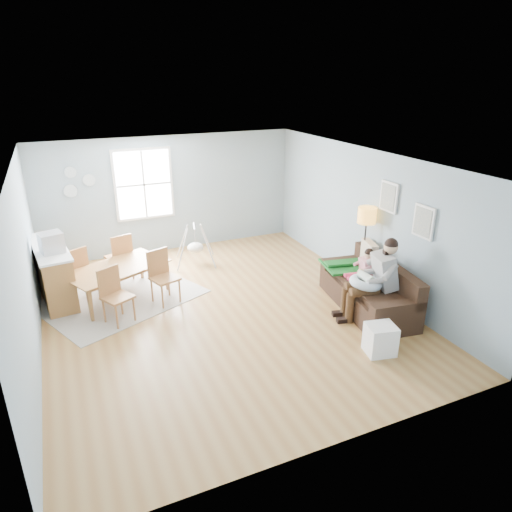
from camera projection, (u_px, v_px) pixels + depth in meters
name	position (u px, v px, depth m)	size (l,w,h in m)	color
room	(219.00, 179.00, 7.31)	(8.40, 9.40, 3.90)	olive
window	(144.00, 184.00, 10.31)	(1.32, 0.08, 1.62)	white
pictures	(405.00, 209.00, 7.74)	(0.05, 1.34, 0.74)	white
wall_plates	(77.00, 182.00, 9.72)	(0.67, 0.02, 0.66)	#93A9B1
sofa	(370.00, 292.00, 8.25)	(1.24, 2.28, 0.88)	black
green_throw	(349.00, 265.00, 8.79)	(0.99, 0.79, 0.04)	#145A16
beige_pillow	(369.00, 255.00, 8.64)	(0.14, 0.51, 0.51)	tan
father	(375.00, 276.00, 7.77)	(1.09, 0.64, 1.45)	gray
nursing_pillow	(365.00, 283.00, 7.77)	(0.56, 0.56, 0.15)	#CBE6FF
infant	(365.00, 276.00, 7.76)	(0.15, 0.41, 0.15)	silver
toddler	(363.00, 267.00, 8.26)	(0.55, 0.31, 0.84)	silver
floor_lamp	(366.00, 222.00, 8.53)	(0.34, 0.34, 1.68)	black
storage_cube	(380.00, 339.00, 6.93)	(0.49, 0.46, 0.47)	white
rug	(121.00, 298.00, 8.69)	(2.74, 2.08, 0.01)	#9E9890
dining_table	(119.00, 283.00, 8.58)	(1.82, 1.01, 0.64)	#935730
chair_sw	(114.00, 292.00, 7.72)	(0.59, 0.59, 0.97)	olive
chair_se	(162.00, 272.00, 8.40)	(0.57, 0.57, 1.00)	olive
chair_nw	(75.00, 269.00, 8.57)	(0.61, 0.61, 0.99)	olive
chair_ne	(121.00, 254.00, 9.23)	(0.57, 0.57, 1.01)	olive
counter	(54.00, 272.00, 8.56)	(0.75, 1.91, 1.04)	#935730
monitor	(51.00, 243.00, 8.03)	(0.45, 0.44, 0.36)	silver
baby_swing	(195.00, 247.00, 10.15)	(1.05, 1.06, 0.88)	silver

